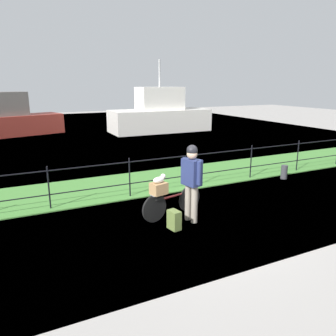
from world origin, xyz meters
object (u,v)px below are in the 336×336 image
object	(u,v)px
bicycle_main	(172,203)
cyclist_person	(192,177)
moored_boat_mid	(0,121)
mooring_bollard	(284,172)
terrier_dog	(160,179)
moored_boat_near	(160,115)
backpack_on_paving	(174,220)
wooden_crate	(159,188)

from	to	relation	value
bicycle_main	cyclist_person	bearing A→B (deg)	-56.99
cyclist_person	moored_boat_mid	world-z (taller)	moored_boat_mid
mooring_bollard	moored_boat_mid	distance (m)	15.50
bicycle_main	moored_boat_mid	size ratio (longest dim) A/B	0.23
cyclist_person	moored_boat_mid	size ratio (longest dim) A/B	0.24
terrier_dog	cyclist_person	distance (m)	0.68
terrier_dog	moored_boat_near	distance (m)	13.79
bicycle_main	terrier_dog	size ratio (longest dim) A/B	4.90
moored_boat_mid	backpack_on_paving	bearing A→B (deg)	-78.12
mooring_bollard	bicycle_main	bearing A→B (deg)	-165.76
bicycle_main	mooring_bollard	size ratio (longest dim) A/B	3.70
bicycle_main	terrier_dog	world-z (taller)	terrier_dog
wooden_crate	moored_boat_mid	distance (m)	14.84
backpack_on_paving	wooden_crate	bearing A→B (deg)	0.07
bicycle_main	terrier_dog	xyz separation A→B (m)	(-0.33, -0.07, 0.61)
moored_boat_mid	mooring_bollard	bearing A→B (deg)	-59.12
cyclist_person	mooring_bollard	distance (m)	4.60
bicycle_main	moored_boat_mid	bearing A→B (deg)	103.35
cyclist_person	mooring_bollard	world-z (taller)	cyclist_person
cyclist_person	moored_boat_near	distance (m)	13.86
terrier_dog	moored_boat_near	size ratio (longest dim) A/B	0.05
wooden_crate	backpack_on_paving	bearing A→B (deg)	-79.95
wooden_crate	moored_boat_mid	size ratio (longest dim) A/B	0.05
cyclist_person	bicycle_main	bearing A→B (deg)	123.01
wooden_crate	terrier_dog	size ratio (longest dim) A/B	1.01
mooring_bollard	moored_boat_mid	size ratio (longest dim) A/B	0.06
moored_boat_near	terrier_dog	bearing A→B (deg)	-114.76
wooden_crate	moored_boat_near	distance (m)	13.81
wooden_crate	mooring_bollard	size ratio (longest dim) A/B	0.76
cyclist_person	moored_boat_near	bearing A→B (deg)	68.04
bicycle_main	backpack_on_paving	xyz separation A→B (m)	(-0.26, -0.62, -0.13)
wooden_crate	backpack_on_paving	world-z (taller)	wooden_crate
backpack_on_paving	moored_boat_near	distance (m)	14.28
cyclist_person	backpack_on_paving	bearing A→B (deg)	-157.71
mooring_bollard	moored_boat_mid	bearing A→B (deg)	120.88
wooden_crate	moored_boat_near	xyz separation A→B (m)	(5.80, 12.53, 0.26)
mooring_bollard	wooden_crate	bearing A→B (deg)	-165.90
terrier_dog	moored_boat_near	xyz separation A→B (m)	(5.77, 12.52, 0.05)
mooring_bollard	moored_boat_mid	world-z (taller)	moored_boat_mid
cyclist_person	moored_boat_mid	distance (m)	15.30
bicycle_main	moored_boat_mid	world-z (taller)	moored_boat_mid
bicycle_main	wooden_crate	bearing A→B (deg)	-167.76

